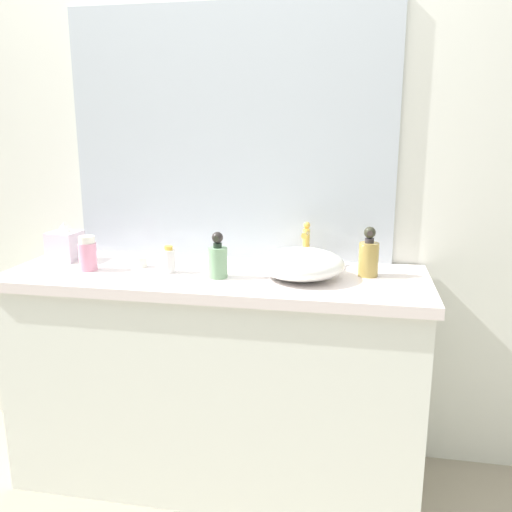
{
  "coord_description": "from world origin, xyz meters",
  "views": [
    {
      "loc": [
        0.57,
        -1.56,
        1.45
      ],
      "look_at": [
        0.2,
        0.39,
        0.98
      ],
      "focal_mm": 37.67,
      "sensor_mm": 36.0,
      "label": 1
    }
  ],
  "objects_px": {
    "soap_dispenser": "(218,259)",
    "perfume_bottle": "(169,260)",
    "spray_can": "(88,254)",
    "sink_basin": "(301,264)",
    "lotion_bottle": "(369,256)",
    "candle_jar": "(142,262)",
    "tissue_box": "(65,244)"
  },
  "relations": [
    {
      "from": "sink_basin",
      "to": "candle_jar",
      "type": "height_order",
      "value": "sink_basin"
    },
    {
      "from": "lotion_bottle",
      "to": "perfume_bottle",
      "type": "xyz_separation_m",
      "value": [
        -0.77,
        -0.09,
        -0.03
      ]
    },
    {
      "from": "spray_can",
      "to": "tissue_box",
      "type": "distance_m",
      "value": 0.23
    },
    {
      "from": "perfume_bottle",
      "to": "spray_can",
      "type": "bearing_deg",
      "value": -175.56
    },
    {
      "from": "soap_dispenser",
      "to": "perfume_bottle",
      "type": "height_order",
      "value": "soap_dispenser"
    },
    {
      "from": "spray_can",
      "to": "lotion_bottle",
      "type": "bearing_deg",
      "value": 6.21
    },
    {
      "from": "soap_dispenser",
      "to": "spray_can",
      "type": "xyz_separation_m",
      "value": [
        -0.54,
        0.01,
        -0.0
      ]
    },
    {
      "from": "lotion_bottle",
      "to": "spray_can",
      "type": "relative_size",
      "value": 1.39
    },
    {
      "from": "perfume_bottle",
      "to": "spray_can",
      "type": "distance_m",
      "value": 0.33
    },
    {
      "from": "soap_dispenser",
      "to": "tissue_box",
      "type": "distance_m",
      "value": 0.73
    },
    {
      "from": "sink_basin",
      "to": "lotion_bottle",
      "type": "relative_size",
      "value": 1.71
    },
    {
      "from": "lotion_bottle",
      "to": "perfume_bottle",
      "type": "distance_m",
      "value": 0.77
    },
    {
      "from": "sink_basin",
      "to": "tissue_box",
      "type": "height_order",
      "value": "tissue_box"
    },
    {
      "from": "soap_dispenser",
      "to": "tissue_box",
      "type": "bearing_deg",
      "value": 168.19
    },
    {
      "from": "soap_dispenser",
      "to": "candle_jar",
      "type": "relative_size",
      "value": 3.88
    },
    {
      "from": "spray_can",
      "to": "candle_jar",
      "type": "bearing_deg",
      "value": 24.36
    },
    {
      "from": "sink_basin",
      "to": "candle_jar",
      "type": "distance_m",
      "value": 0.66
    },
    {
      "from": "candle_jar",
      "to": "spray_can",
      "type": "bearing_deg",
      "value": -155.64
    },
    {
      "from": "tissue_box",
      "to": "candle_jar",
      "type": "relative_size",
      "value": 3.6
    },
    {
      "from": "sink_basin",
      "to": "spray_can",
      "type": "xyz_separation_m",
      "value": [
        -0.85,
        -0.04,
        0.01
      ]
    },
    {
      "from": "perfume_bottle",
      "to": "candle_jar",
      "type": "distance_m",
      "value": 0.15
    },
    {
      "from": "spray_can",
      "to": "tissue_box",
      "type": "relative_size",
      "value": 0.84
    },
    {
      "from": "tissue_box",
      "to": "candle_jar",
      "type": "xyz_separation_m",
      "value": [
        0.37,
        -0.05,
        -0.05
      ]
    },
    {
      "from": "sink_basin",
      "to": "candle_jar",
      "type": "xyz_separation_m",
      "value": [
        -0.66,
        0.04,
        -0.03
      ]
    },
    {
      "from": "soap_dispenser",
      "to": "candle_jar",
      "type": "height_order",
      "value": "soap_dispenser"
    },
    {
      "from": "soap_dispenser",
      "to": "lotion_bottle",
      "type": "relative_size",
      "value": 0.92
    },
    {
      "from": "candle_jar",
      "to": "soap_dispenser",
      "type": "bearing_deg",
      "value": -15.41
    },
    {
      "from": "sink_basin",
      "to": "spray_can",
      "type": "height_order",
      "value": "spray_can"
    },
    {
      "from": "soap_dispenser",
      "to": "perfume_bottle",
      "type": "xyz_separation_m",
      "value": [
        -0.21,
        0.04,
        -0.02
      ]
    },
    {
      "from": "sink_basin",
      "to": "spray_can",
      "type": "relative_size",
      "value": 2.38
    },
    {
      "from": "sink_basin",
      "to": "soap_dispenser",
      "type": "relative_size",
      "value": 1.86
    },
    {
      "from": "sink_basin",
      "to": "perfume_bottle",
      "type": "xyz_separation_m",
      "value": [
        -0.52,
        -0.02,
        -0.01
      ]
    }
  ]
}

